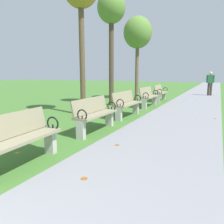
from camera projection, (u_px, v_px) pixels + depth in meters
paved_walkway at (202, 94)px, 16.48m from camera, size 2.55×44.00×0.02m
park_bench_2 at (17, 139)px, 3.55m from camera, size 0.55×1.62×0.90m
park_bench_3 at (95, 114)px, 5.75m from camera, size 0.48×1.60×0.90m
park_bench_4 at (127, 103)px, 7.70m from camera, size 0.53×1.62×0.90m
park_bench_5 at (149, 96)px, 10.07m from camera, size 0.50×1.61×0.90m
park_bench_6 at (160, 92)px, 12.08m from camera, size 0.52×1.61×0.90m
tree_3 at (111, 12)px, 9.96m from camera, size 1.28×1.28×5.18m
tree_4 at (138, 34)px, 12.15m from camera, size 1.58×1.58×4.64m
pedestrian_walking at (210, 82)px, 14.93m from camera, size 0.53×0.24×1.62m
scattered_leaves at (123, 125)px, 6.50m from camera, size 4.65×16.47×0.02m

